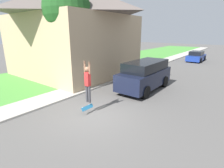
{
  "coord_description": "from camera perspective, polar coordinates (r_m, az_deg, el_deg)",
  "views": [
    {
      "loc": [
        5.53,
        -5.69,
        3.95
      ],
      "look_at": [
        -0.1,
        1.63,
        1.19
      ],
      "focal_mm": 28.0,
      "sensor_mm": 36.0,
      "label": 1
    }
  ],
  "objects": [
    {
      "name": "ground_plane",
      "position": [
        8.87,
        -6.01,
        -9.92
      ],
      "size": [
        120.0,
        120.0,
        0.0
      ],
      "primitive_type": "plane",
      "color": "#54514F"
    },
    {
      "name": "lawn",
      "position": [
        18.31,
        -11.36,
        3.96
      ],
      "size": [
        10.0,
        80.0,
        0.08
      ],
      "color": "#478E38",
      "rests_on": "ground_plane"
    },
    {
      "name": "sidewalk",
      "position": [
        15.34,
        -0.41,
        1.9
      ],
      "size": [
        1.8,
        80.0,
        0.1
      ],
      "color": "#ADA89E",
      "rests_on": "ground_plane"
    },
    {
      "name": "house",
      "position": [
        17.48,
        -12.65,
        17.35
      ],
      "size": [
        10.43,
        9.58,
        8.1
      ],
      "color": "tan",
      "rests_on": "lawn"
    },
    {
      "name": "lawn_tree_near",
      "position": [
        13.18,
        -14.49,
        22.43
      ],
      "size": [
        3.23,
        3.23,
        6.98
      ],
      "color": "brown",
      "rests_on": "lawn"
    },
    {
      "name": "suv_parked",
      "position": [
        12.47,
        10.72,
        2.97
      ],
      "size": [
        2.05,
        4.87,
        2.03
      ],
      "color": "black",
      "rests_on": "ground_plane"
    },
    {
      "name": "car_down_street",
      "position": [
        27.43,
        25.8,
        8.1
      ],
      "size": [
        1.9,
        4.26,
        1.41
      ],
      "color": "navy",
      "rests_on": "ground_plane"
    },
    {
      "name": "skateboarder",
      "position": [
        8.53,
        -7.95,
        0.8
      ],
      "size": [
        0.41,
        0.24,
        2.04
      ],
      "color": "#38383D",
      "rests_on": "ground_plane"
    },
    {
      "name": "skateboard",
      "position": [
        8.92,
        -8.08,
        -7.61
      ],
      "size": [
        0.19,
        0.76,
        0.23
      ],
      "color": "#236B99",
      "rests_on": "ground_plane"
    }
  ]
}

